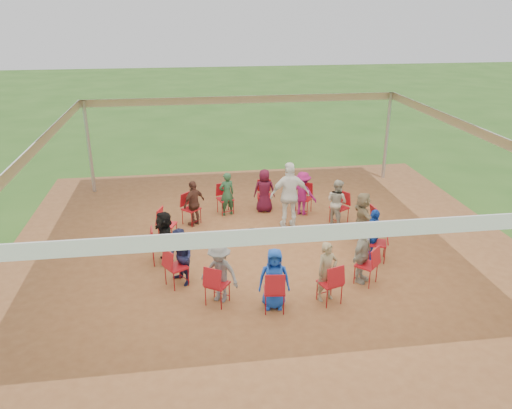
{
  "coord_description": "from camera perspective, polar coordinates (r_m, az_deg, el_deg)",
  "views": [
    {
      "loc": [
        -1.91,
        -11.1,
        5.77
      ],
      "look_at": [
        -0.27,
        0.3,
        1.13
      ],
      "focal_mm": 35.0,
      "sensor_mm": 36.0,
      "label": 1
    }
  ],
  "objects": [
    {
      "name": "ground",
      "position": [
        12.66,
        1.39,
        -5.2
      ],
      "size": [
        80.0,
        80.0,
        0.0
      ],
      "primitive_type": "plane",
      "color": "#2F5B1C",
      "rests_on": "ground"
    },
    {
      "name": "dirt_patch",
      "position": [
        12.65,
        1.39,
        -5.18
      ],
      "size": [
        13.0,
        13.0,
        0.0
      ],
      "primitive_type": "plane",
      "color": "brown",
      "rests_on": "ground"
    },
    {
      "name": "tent",
      "position": [
        11.77,
        1.5,
        5.13
      ],
      "size": [
        10.33,
        10.33,
        3.0
      ],
      "color": "#B2B2B7",
      "rests_on": "ground"
    },
    {
      "name": "chair_0",
      "position": [
        12.32,
        13.72,
        -4.32
      ],
      "size": [
        0.56,
        0.54,
        0.9
      ],
      "primitive_type": null,
      "rotation": [
        0.0,
        0.0,
        1.23
      ],
      "color": "#AF131B",
      "rests_on": "ground"
    },
    {
      "name": "chair_1",
      "position": [
        13.36,
        12.49,
        -2.09
      ],
      "size": [
        0.48,
        0.46,
        0.9
      ],
      "primitive_type": null,
      "rotation": [
        0.0,
        0.0,
        1.68
      ],
      "color": "#AF131B",
      "rests_on": "ground"
    },
    {
      "name": "chair_2",
      "position": [
        14.21,
        9.51,
        -0.37
      ],
      "size": [
        0.6,
        0.59,
        0.9
      ],
      "primitive_type": null,
      "rotation": [
        0.0,
        0.0,
        2.12
      ],
      "color": "#AF131B",
      "rests_on": "ground"
    },
    {
      "name": "chair_3",
      "position": [
        14.75,
        5.47,
        0.68
      ],
      "size": [
        0.59,
        0.6,
        0.9
      ],
      "primitive_type": null,
      "rotation": [
        0.0,
        0.0,
        2.57
      ],
      "color": "#AF131B",
      "rests_on": "ground"
    },
    {
      "name": "chair_4",
      "position": [
        14.91,
        0.94,
        1.01
      ],
      "size": [
        0.47,
        0.49,
        0.9
      ],
      "primitive_type": null,
      "rotation": [
        0.0,
        0.0,
        3.02
      ],
      "color": "#AF131B",
      "rests_on": "ground"
    },
    {
      "name": "chair_5",
      "position": [
        14.66,
        -3.53,
        0.61
      ],
      "size": [
        0.54,
        0.55,
        0.9
      ],
      "primitive_type": null,
      "rotation": [
        0.0,
        0.0,
        -2.81
      ],
      "color": "#AF131B",
      "rests_on": "ground"
    },
    {
      "name": "chair_6",
      "position": [
        14.05,
        -7.41,
        -0.52
      ],
      "size": [
        0.61,
        0.61,
        0.9
      ],
      "primitive_type": null,
      "rotation": [
        0.0,
        0.0,
        -2.36
      ],
      "color": "#AF131B",
      "rests_on": "ground"
    },
    {
      "name": "chair_7",
      "position": [
        13.14,
        -10.1,
        -2.32
      ],
      "size": [
        0.56,
        0.54,
        0.9
      ],
      "primitive_type": null,
      "rotation": [
        0.0,
        0.0,
        -1.92
      ],
      "color": "#AF131B",
      "rests_on": "ground"
    },
    {
      "name": "chair_8",
      "position": [
        12.09,
        -10.89,
        -4.62
      ],
      "size": [
        0.48,
        0.46,
        0.9
      ],
      "primitive_type": null,
      "rotation": [
        0.0,
        0.0,
        -1.47
      ],
      "color": "#AF131B",
      "rests_on": "ground"
    },
    {
      "name": "chair_9",
      "position": [
        11.07,
        -9.09,
        -7.09
      ],
      "size": [
        0.6,
        0.59,
        0.9
      ],
      "primitive_type": null,
      "rotation": [
        0.0,
        0.0,
        -1.02
      ],
      "color": "#AF131B",
      "rests_on": "ground"
    },
    {
      "name": "chair_10",
      "position": [
        10.35,
        -4.46,
        -9.09
      ],
      "size": [
        0.59,
        0.6,
        0.9
      ],
      "primitive_type": null,
      "rotation": [
        0.0,
        0.0,
        -0.57
      ],
      "color": "#AF131B",
      "rests_on": "ground"
    },
    {
      "name": "chair_11",
      "position": [
        10.12,
        2.11,
        -9.81
      ],
      "size": [
        0.47,
        0.49,
        0.9
      ],
      "primitive_type": null,
      "rotation": [
        0.0,
        0.0,
        -0.12
      ],
      "color": "#AF131B",
      "rests_on": "ground"
    },
    {
      "name": "chair_12",
      "position": [
        10.47,
        8.42,
        -8.88
      ],
      "size": [
        0.54,
        0.55,
        0.9
      ],
      "primitive_type": null,
      "rotation": [
        0.0,
        0.0,
        0.33
      ],
      "color": "#AF131B",
      "rests_on": "ground"
    },
    {
      "name": "chair_13",
      "position": [
        11.28,
        12.5,
        -6.78
      ],
      "size": [
        0.61,
        0.61,
        0.9
      ],
      "primitive_type": null,
      "rotation": [
        0.0,
        0.0,
        0.78
      ],
      "color": "#AF131B",
      "rests_on": "ground"
    },
    {
      "name": "person_seated_0",
      "position": [
        12.23,
        13.24,
        -3.42
      ],
      "size": [
        0.62,
        0.85,
        1.3
      ],
      "primitive_type": "imported",
      "rotation": [
        0.0,
        0.0,
        1.23
      ],
      "color": "#1644B5",
      "rests_on": "ground"
    },
    {
      "name": "person_seated_1",
      "position": [
        13.23,
        12.09,
        -1.33
      ],
      "size": [
        0.57,
        1.25,
        1.3
      ],
      "primitive_type": "imported",
      "rotation": [
        0.0,
        0.0,
        1.68
      ],
      "color": "#8E7E5B",
      "rests_on": "ground"
    },
    {
      "name": "person_seated_2",
      "position": [
        14.05,
        9.24,
        0.28
      ],
      "size": [
        0.64,
        0.73,
        1.3
      ],
      "primitive_type": "imported",
      "rotation": [
        0.0,
        0.0,
        2.12
      ],
      "color": "#A7A493",
      "rests_on": "ground"
    },
    {
      "name": "person_seated_3",
      "position": [
        14.57,
        5.34,
        1.28
      ],
      "size": [
        0.93,
        0.8,
        1.3
      ],
      "primitive_type": "imported",
      "rotation": [
        0.0,
        0.0,
        2.57
      ],
      "color": "#841254",
      "rests_on": "ground"
    },
    {
      "name": "person_seated_4",
      "position": [
        14.72,
        0.97,
        1.59
      ],
      "size": [
        0.67,
        0.43,
        1.3
      ],
      "primitive_type": "imported",
      "rotation": [
        0.0,
        0.0,
        3.02
      ],
      "color": "#450D20",
      "rests_on": "ground"
    },
    {
      "name": "person_seated_5",
      "position": [
        14.49,
        -3.36,
        1.21
      ],
      "size": [
        0.55,
        0.45,
        1.3
      ],
      "primitive_type": "imported",
      "rotation": [
        0.0,
        0.0,
        -2.81
      ],
      "color": "#245030",
      "rests_on": "ground"
    },
    {
      "name": "person_seated_6",
      "position": [
        13.89,
        -7.1,
        0.15
      ],
      "size": [
        0.82,
        0.81,
        1.3
      ],
      "primitive_type": "imported",
      "rotation": [
        0.0,
        0.0,
        -2.36
      ],
      "color": "#4F2C23",
      "rests_on": "ground"
    },
    {
      "name": "person_seated_7",
      "position": [
        12.0,
        -10.38,
        -3.68
      ],
      "size": [
        0.57,
        1.25,
        1.3
      ],
      "primitive_type": "imported",
      "rotation": [
        0.0,
        0.0,
        -1.47
      ],
      "color": "black",
      "rests_on": "ground"
    },
    {
      "name": "person_seated_8",
      "position": [
        11.03,
        -8.62,
        -5.97
      ],
      "size": [
        0.64,
        0.73,
        1.3
      ],
      "primitive_type": "imported",
      "rotation": [
        0.0,
        0.0,
        -1.02
      ],
      "color": "#1B2046",
      "rests_on": "ground"
    },
    {
      "name": "person_seated_9",
      "position": [
        10.33,
        -4.17,
        -7.81
      ],
      "size": [
        0.93,
        0.8,
        1.3
      ],
      "primitive_type": "imported",
      "rotation": [
        0.0,
        0.0,
        -0.57
      ],
      "color": "slate",
      "rests_on": "ground"
    },
    {
      "name": "person_seated_10",
      "position": [
        10.12,
        2.09,
        -8.46
      ],
      "size": [
        0.67,
        0.43,
        1.3
      ],
      "primitive_type": "imported",
      "rotation": [
        0.0,
        0.0,
        -0.12
      ],
      "color": "#1644B5",
      "rests_on": "ground"
    },
    {
      "name": "person_seated_11",
      "position": [
        10.45,
        8.11,
        -7.61
      ],
      "size": [
        0.55,
        0.45,
        1.3
      ],
      "primitive_type": "imported",
      "rotation": [
        0.0,
        0.0,
        0.33
      ],
      "color": "#8E7E5B",
      "rests_on": "ground"
    },
    {
      "name": "person_seated_12",
      "position": [
        11.23,
        12.03,
        -5.69
      ],
      "size": [
        0.82,
        0.81,
        1.3
      ],
      "primitive_type": "imported",
      "rotation": [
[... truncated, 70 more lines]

